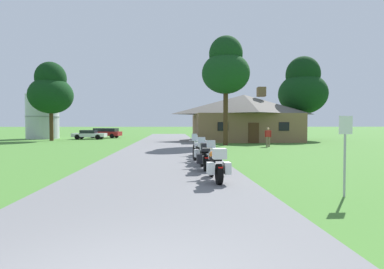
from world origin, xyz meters
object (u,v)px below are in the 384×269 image
Objects in this scene: motorcycle_orange_nearest_to_camera at (216,165)px; motorcycle_white_second_in_row at (205,156)px; tree_by_lodge_front at (226,68)px; tree_left_far at (51,90)px; metal_signpost_roadside at (345,146)px; metal_silo_distant at (42,113)px; motorcycle_silver_third_in_row at (200,151)px; parked_red_suv_far_left at (105,133)px; parked_white_sedan_far_left at (89,134)px; motorcycle_green_farthest_in_row at (198,147)px; bystander_red_shirt_near_lodge at (268,136)px; tree_right_of_lodge at (303,88)px.

motorcycle_orange_nearest_to_camera is 1.00× the size of motorcycle_white_second_in_row.
tree_left_far is (-19.17, 9.03, -1.18)m from tree_by_lodge_front.
motorcycle_white_second_in_row is at bearing 124.15° from metal_signpost_roadside.
tree_left_far is 1.32× the size of metal_silo_distant.
metal_silo_distant reaches higher than motorcycle_silver_third_in_row.
metal_signpost_roadside is 21.10m from tree_by_lodge_front.
motorcycle_white_second_in_row is 33.92m from parked_red_suv_far_left.
motorcycle_orange_nearest_to_camera reaches higher than parked_white_sedan_far_left.
motorcycle_green_farthest_in_row is at bearing 87.33° from motorcycle_white_second_in_row.
metal_signpost_roadside reaches higher than motorcycle_white_second_in_row.
motorcycle_silver_third_in_row is at bearing 71.95° from bystander_red_shirt_near_lodge.
motorcycle_white_second_in_row is 0.22× the size of tree_left_far.
tree_by_lodge_front reaches higher than parked_white_sedan_far_left.
motorcycle_white_second_in_row is 17.26m from tree_by_lodge_front.
tree_by_lodge_front reaches higher than motorcycle_silver_third_in_row.
metal_silo_distant is at bearing 118.82° from motorcycle_green_farthest_in_row.
parked_red_suv_far_left is (-10.93, 29.87, 0.17)m from motorcycle_silver_third_in_row.
motorcycle_green_farthest_in_row is at bearing 77.12° from motorcycle_silver_third_in_row.
bystander_red_shirt_near_lodge is at bearing 41.77° from motorcycle_green_farthest_in_row.
motorcycle_white_second_in_row and motorcycle_green_farthest_in_row have the same top height.
bystander_red_shirt_near_lodge is 31.01m from metal_silo_distant.
motorcycle_green_farthest_in_row is 25.36m from tree_right_of_lodge.
tree_right_of_lodge reaches higher than parked_white_sedan_far_left.
parked_red_suv_far_left is at bearing 104.00° from motorcycle_green_farthest_in_row.
metal_silo_distant is (-18.96, 32.97, 2.90)m from motorcycle_orange_nearest_to_camera.
motorcycle_white_second_in_row is 1.25× the size of bystander_red_shirt_near_lodge.
tree_left_far reaches higher than motorcycle_white_second_in_row.
motorcycle_green_farthest_in_row is at bearing 106.98° from metal_signpost_roadside.
tree_by_lodge_front is (0.43, 20.29, 5.78)m from metal_signpost_roadside.
motorcycle_orange_nearest_to_camera and motorcycle_white_second_in_row have the same top height.
bystander_red_shirt_near_lodge is (6.76, 8.09, 0.31)m from motorcycle_green_farthest_in_row.
tree_right_of_lodge reaches higher than parked_red_suv_far_left.
tree_left_far reaches higher than metal_silo_distant.
tree_left_far reaches higher than parked_red_suv_far_left.
metal_silo_distant is (-33.92, 5.41, -2.98)m from tree_right_of_lodge.
metal_signpost_roadside is 35.10m from tree_left_far.
motorcycle_white_second_in_row is 0.30× the size of metal_silo_distant.
bystander_red_shirt_near_lodge is 0.16× the size of tree_right_of_lodge.
tree_left_far reaches higher than motorcycle_orange_nearest_to_camera.
motorcycle_green_farthest_in_row is 0.22× the size of tree_left_far.
metal_signpost_roadside is at bearing -148.14° from parked_red_suv_far_left.
parked_white_sedan_far_left is at bearing 172.87° from tree_right_of_lodge.
tree_right_of_lodge is at bearing 46.67° from motorcycle_silver_third_in_row.
metal_silo_distant is at bearing 122.23° from metal_signpost_roadside.
motorcycle_silver_third_in_row is (-0.07, 4.93, 0.00)m from motorcycle_orange_nearest_to_camera.
metal_silo_distant reaches higher than motorcycle_white_second_in_row.
tree_left_far is at bearing 120.63° from motorcycle_green_farthest_in_row.
motorcycle_orange_nearest_to_camera is 0.97× the size of metal_signpost_roadside.
motorcycle_green_farthest_in_row is at bearing -108.47° from tree_by_lodge_front.
tree_left_far is at bearing -59.66° from metal_silo_distant.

